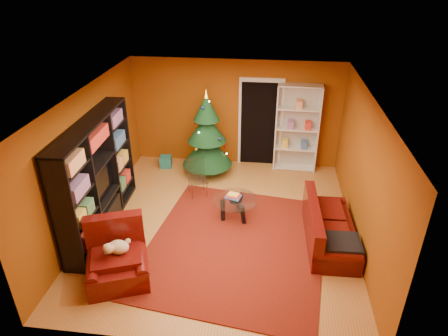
# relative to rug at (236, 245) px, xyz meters

# --- Properties ---
(floor) EXTENTS (5.00, 5.50, 0.05)m
(floor) POSITION_rel_rug_xyz_m (-0.34, 0.59, -0.04)
(floor) COLOR #B17332
(floor) RESTS_ON ground
(ceiling) EXTENTS (5.00, 5.50, 0.05)m
(ceiling) POSITION_rel_rug_xyz_m (-0.34, 0.59, 2.61)
(ceiling) COLOR silver
(ceiling) RESTS_ON wall_back
(wall_back) EXTENTS (5.00, 0.05, 2.60)m
(wall_back) POSITION_rel_rug_xyz_m (-0.34, 3.36, 1.29)
(wall_back) COLOR #93490E
(wall_back) RESTS_ON ground
(wall_left) EXTENTS (0.05, 5.50, 2.60)m
(wall_left) POSITION_rel_rug_xyz_m (-2.87, 0.59, 1.29)
(wall_left) COLOR #93490E
(wall_left) RESTS_ON ground
(wall_right) EXTENTS (0.05, 5.50, 2.60)m
(wall_right) POSITION_rel_rug_xyz_m (2.18, 0.59, 1.29)
(wall_right) COLOR #93490E
(wall_right) RESTS_ON ground
(doorway) EXTENTS (1.06, 0.60, 2.16)m
(doorway) POSITION_rel_rug_xyz_m (0.26, 3.32, 1.04)
(doorway) COLOR black
(doorway) RESTS_ON floor
(rug) EXTENTS (3.53, 3.97, 0.02)m
(rug) POSITION_rel_rug_xyz_m (0.00, 0.00, 0.00)
(rug) COLOR maroon
(rug) RESTS_ON floor
(media_unit) EXTENTS (0.51, 2.80, 2.14)m
(media_unit) POSITION_rel_rug_xyz_m (-2.62, 0.33, 1.06)
(media_unit) COLOR black
(media_unit) RESTS_ON floor
(christmas_tree) EXTENTS (1.55, 1.55, 2.10)m
(christmas_tree) POSITION_rel_rug_xyz_m (-0.94, 2.65, 1.01)
(christmas_tree) COLOR #0E3418
(christmas_tree) RESTS_ON floor
(gift_box_teal) EXTENTS (0.31, 0.31, 0.28)m
(gift_box_teal) POSITION_rel_rug_xyz_m (-2.03, 2.85, 0.13)
(gift_box_teal) COLOR #1A7270
(gift_box_teal) RESTS_ON floor
(gift_box_green) EXTENTS (0.27, 0.27, 0.25)m
(gift_box_green) POSITION_rel_rug_xyz_m (-0.85, 2.67, 0.11)
(gift_box_green) COLOR #2F792E
(gift_box_green) RESTS_ON floor
(gift_box_red) EXTENTS (0.27, 0.27, 0.24)m
(gift_box_red) POSITION_rel_rug_xyz_m (-1.00, 3.18, 0.11)
(gift_box_red) COLOR maroon
(gift_box_red) RESTS_ON floor
(white_bookshelf) EXTENTS (1.01, 0.40, 2.17)m
(white_bookshelf) POSITION_rel_rug_xyz_m (1.13, 3.16, 1.04)
(white_bookshelf) COLOR white
(white_bookshelf) RESTS_ON floor
(armchair) EXTENTS (1.32, 1.32, 0.80)m
(armchair) POSITION_rel_rug_xyz_m (-1.80, -1.07, 0.39)
(armchair) COLOR #450A07
(armchair) RESTS_ON rug
(dog) EXTENTS (0.48, 0.42, 0.26)m
(dog) POSITION_rel_rug_xyz_m (-1.77, -1.01, 0.59)
(dog) COLOR beige
(dog) RESTS_ON armchair
(sofa) EXTENTS (0.87, 1.84, 0.78)m
(sofa) POSITION_rel_rug_xyz_m (1.68, 0.30, 0.38)
(sofa) COLOR #450A07
(sofa) RESTS_ON rug
(coffee_table) EXTENTS (1.09, 1.09, 0.56)m
(coffee_table) POSITION_rel_rug_xyz_m (-0.10, 0.83, 0.22)
(coffee_table) COLOR gray
(coffee_table) RESTS_ON rug
(acrylic_chair) EXTENTS (0.53, 0.55, 0.77)m
(acrylic_chair) POSITION_rel_rug_xyz_m (-0.99, 1.61, 0.38)
(acrylic_chair) COLOR #66605B
(acrylic_chair) RESTS_ON rug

